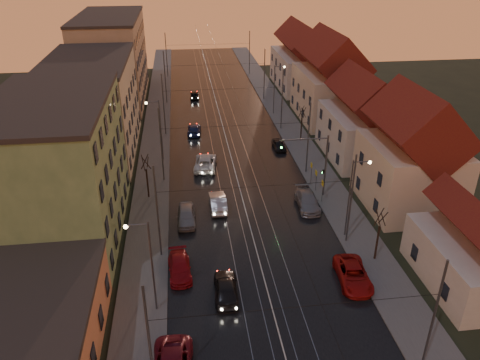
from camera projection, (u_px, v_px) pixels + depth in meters
name	position (u px, v px, depth m)	size (l,w,h in m)	color
ground	(275.00, 318.00, 35.09)	(160.00, 160.00, 0.00)	black
road	(224.00, 129.00, 70.43)	(16.00, 120.00, 0.04)	black
sidewalk_left	(156.00, 132.00, 69.27)	(4.00, 120.00, 0.15)	#4C4C4C
sidewalk_right	(288.00, 126.00, 71.54)	(4.00, 120.00, 0.15)	#4C4C4C
tram_rail_0	(209.00, 130.00, 70.17)	(0.06, 120.00, 0.03)	gray
tram_rail_1	(218.00, 129.00, 70.33)	(0.06, 120.00, 0.03)	gray
tram_rail_2	(229.00, 129.00, 70.50)	(0.06, 120.00, 0.03)	gray
tram_rail_3	(238.00, 128.00, 70.67)	(0.06, 120.00, 0.03)	gray
apartment_left_0	(17.00, 338.00, 30.32)	(10.00, 14.00, 4.50)	#BE7C4C
apartment_left_1	(59.00, 172.00, 42.53)	(10.00, 18.00, 13.00)	#5A7D4F
apartment_left_2	(93.00, 108.00, 60.43)	(10.00, 20.00, 12.00)	#BFB794
apartment_left_3	(113.00, 59.00, 81.19)	(10.00, 24.00, 14.00)	#917B5D
house_right_0	(479.00, 253.00, 37.46)	(8.16, 10.20, 5.80)	beige
house_right_1	(411.00, 158.00, 47.80)	(8.67, 10.20, 10.80)	beige
house_right_2	(364.00, 123.00, 59.65)	(9.18, 12.24, 9.20)	beige
house_right_3	(330.00, 82.00, 72.38)	(9.18, 14.28, 11.50)	beige
house_right_4	(302.00, 61.00, 88.63)	(9.18, 16.32, 10.00)	beige
catenary_pole_l_0	(150.00, 347.00, 26.78)	(0.16, 0.16, 9.00)	#595B60
catenary_pole_r_0	(433.00, 319.00, 28.72)	(0.16, 0.16, 9.00)	#595B60
catenary_pole_l_1	(158.00, 213.00, 40.03)	(0.16, 0.16, 9.00)	#595B60
catenary_pole_r_1	(351.00, 200.00, 41.98)	(0.16, 0.16, 9.00)	#595B60
catenary_pole_l_2	(161.00, 145.00, 53.28)	(0.16, 0.16, 9.00)	#595B60
catenary_pole_r_2	(308.00, 138.00, 55.23)	(0.16, 0.16, 9.00)	#595B60
catenary_pole_l_3	(164.00, 105.00, 66.54)	(0.16, 0.16, 9.00)	#595B60
catenary_pole_r_3	(282.00, 100.00, 68.49)	(0.16, 0.16, 9.00)	#595B60
catenary_pole_l_4	(165.00, 78.00, 79.79)	(0.16, 0.16, 9.00)	#595B60
catenary_pole_r_4	(264.00, 75.00, 81.74)	(0.16, 0.16, 9.00)	#595B60
catenary_pole_l_5	(166.00, 55.00, 95.70)	(0.16, 0.16, 9.00)	#595B60
catenary_pole_r_5	(249.00, 53.00, 97.65)	(0.16, 0.16, 9.00)	#595B60
street_lamp_0	(147.00, 259.00, 33.61)	(1.75, 0.32, 8.00)	#595B60
street_lamp_1	(353.00, 191.00, 42.74)	(1.75, 0.32, 8.00)	#595B60
street_lamp_2	(158.00, 124.00, 58.35)	(1.75, 0.32, 8.00)	#595B60
street_lamp_3	(276.00, 85.00, 74.56)	(1.75, 0.32, 8.00)	#595B60
traffic_light_mast	(317.00, 159.00, 49.82)	(5.30, 0.32, 7.20)	#595B60
bare_tree_0	(147.00, 178.00, 50.49)	(1.09, 1.09, 5.11)	black
bare_tree_1	(378.00, 236.00, 40.42)	(1.09, 1.09, 5.11)	black
bare_tree_2	(302.00, 125.00, 65.19)	(1.09, 1.09, 5.11)	black
driving_car_0	(226.00, 288.00, 36.97)	(1.87, 4.65, 1.58)	black
driving_car_1	(218.00, 202.00, 49.19)	(1.65, 4.72, 1.56)	#A9AAAF
driving_car_2	(205.00, 162.00, 58.10)	(2.57, 5.58, 1.55)	silver
driving_car_3	(194.00, 129.00, 68.55)	(1.88, 4.62, 1.34)	navy
driving_car_4	(195.00, 95.00, 84.07)	(1.56, 3.88, 1.32)	black
parked_left_2	(180.00, 267.00, 39.50)	(1.86, 4.57, 1.33)	maroon
parked_left_3	(186.00, 215.00, 46.81)	(1.82, 4.53, 1.54)	gray
parked_right_0	(353.00, 275.00, 38.53)	(2.42, 5.25, 1.46)	#A51110
parked_right_1	(307.00, 201.00, 49.51)	(2.13, 5.23, 1.52)	gray
parked_right_2	(279.00, 145.00, 63.43)	(1.48, 3.69, 1.26)	black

